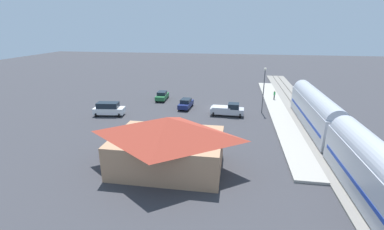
{
  "coord_description": "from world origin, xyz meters",
  "views": [
    {
      "loc": [
        -2.42,
        46.17,
        14.05
      ],
      "look_at": [
        3.86,
        7.48,
        1.0
      ],
      "focal_mm": 25.04,
      "sensor_mm": 36.0,
      "label": 1
    }
  ],
  "objects_px": {
    "sedan_green": "(162,96)",
    "pickup_silver": "(228,110)",
    "suv_white": "(109,109)",
    "station_building": "(168,142)",
    "pedestrian_on_platform": "(274,94)",
    "sedan_navy": "(186,104)",
    "light_pole_near_platform": "(264,85)"
  },
  "relations": [
    {
      "from": "sedan_navy",
      "to": "pedestrian_on_platform",
      "type": "bearing_deg",
      "value": -154.34
    },
    {
      "from": "sedan_green",
      "to": "suv_white",
      "type": "xyz_separation_m",
      "value": [
        6.07,
        10.84,
        0.27
      ]
    },
    {
      "from": "suv_white",
      "to": "sedan_navy",
      "type": "bearing_deg",
      "value": -152.91
    },
    {
      "from": "pickup_silver",
      "to": "sedan_navy",
      "type": "relative_size",
      "value": 1.18
    },
    {
      "from": "pedestrian_on_platform",
      "to": "light_pole_near_platform",
      "type": "xyz_separation_m",
      "value": [
        3.05,
        8.41,
        3.55
      ]
    },
    {
      "from": "pickup_silver",
      "to": "suv_white",
      "type": "relative_size",
      "value": 1.07
    },
    {
      "from": "pedestrian_on_platform",
      "to": "pickup_silver",
      "type": "height_order",
      "value": "pickup_silver"
    },
    {
      "from": "station_building",
      "to": "pickup_silver",
      "type": "bearing_deg",
      "value": -106.91
    },
    {
      "from": "station_building",
      "to": "sedan_navy",
      "type": "bearing_deg",
      "value": -84.47
    },
    {
      "from": "sedan_navy",
      "to": "light_pole_near_platform",
      "type": "relative_size",
      "value": 0.6
    },
    {
      "from": "sedan_navy",
      "to": "light_pole_near_platform",
      "type": "xyz_separation_m",
      "value": [
        -13.25,
        0.59,
        3.96
      ]
    },
    {
      "from": "suv_white",
      "to": "station_building",
      "type": "bearing_deg",
      "value": 132.44
    },
    {
      "from": "sedan_green",
      "to": "station_building",
      "type": "bearing_deg",
      "value": 106.62
    },
    {
      "from": "pedestrian_on_platform",
      "to": "sedan_navy",
      "type": "distance_m",
      "value": 18.08
    },
    {
      "from": "sedan_green",
      "to": "sedan_navy",
      "type": "distance_m",
      "value": 7.47
    },
    {
      "from": "sedan_green",
      "to": "suv_white",
      "type": "relative_size",
      "value": 0.89
    },
    {
      "from": "pedestrian_on_platform",
      "to": "light_pole_near_platform",
      "type": "distance_m",
      "value": 9.63
    },
    {
      "from": "sedan_green",
      "to": "pickup_silver",
      "type": "bearing_deg",
      "value": 149.4
    },
    {
      "from": "pickup_silver",
      "to": "light_pole_near_platform",
      "type": "bearing_deg",
      "value": -156.93
    },
    {
      "from": "suv_white",
      "to": "light_pole_near_platform",
      "type": "height_order",
      "value": "light_pole_near_platform"
    },
    {
      "from": "pedestrian_on_platform",
      "to": "sedan_green",
      "type": "xyz_separation_m",
      "value": [
        21.99,
        3.0,
        -0.4
      ]
    },
    {
      "from": "sedan_navy",
      "to": "pickup_silver",
      "type": "bearing_deg",
      "value": 158.26
    },
    {
      "from": "pedestrian_on_platform",
      "to": "pickup_silver",
      "type": "xyz_separation_m",
      "value": [
        8.74,
        10.84,
        -0.25
      ]
    },
    {
      "from": "sedan_navy",
      "to": "light_pole_near_platform",
      "type": "distance_m",
      "value": 13.84
    },
    {
      "from": "station_building",
      "to": "pedestrian_on_platform",
      "type": "xyz_separation_m",
      "value": [
        -14.25,
        -28.95,
        -1.6
      ]
    },
    {
      "from": "pedestrian_on_platform",
      "to": "suv_white",
      "type": "relative_size",
      "value": 0.33
    },
    {
      "from": "station_building",
      "to": "suv_white",
      "type": "xyz_separation_m",
      "value": [
        13.81,
        -15.11,
        -1.73
      ]
    },
    {
      "from": "pedestrian_on_platform",
      "to": "sedan_green",
      "type": "height_order",
      "value": "pedestrian_on_platform"
    },
    {
      "from": "pedestrian_on_platform",
      "to": "suv_white",
      "type": "height_order",
      "value": "suv_white"
    },
    {
      "from": "sedan_green",
      "to": "pickup_silver",
      "type": "distance_m",
      "value": 15.4
    },
    {
      "from": "station_building",
      "to": "pickup_silver",
      "type": "distance_m",
      "value": 19.02
    },
    {
      "from": "sedan_navy",
      "to": "suv_white",
      "type": "height_order",
      "value": "suv_white"
    }
  ]
}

